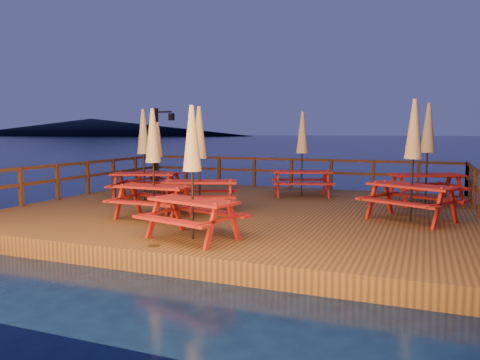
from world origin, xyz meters
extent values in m
plane|color=black|center=(0.00, 0.00, 0.00)|extent=(500.00, 500.00, 0.00)
cube|color=#422D15|center=(0.00, 0.00, 0.20)|extent=(12.00, 10.00, 0.40)
cylinder|color=#3B2512|center=(-5.60, 4.60, -0.30)|extent=(0.24, 0.24, 1.40)
cylinder|color=#3B2512|center=(0.00, -4.60, -0.30)|extent=(0.24, 0.24, 1.40)
cylinder|color=#3B2512|center=(0.00, 4.60, -0.30)|extent=(0.24, 0.24, 1.40)
cylinder|color=#3B2512|center=(5.60, 4.60, -0.30)|extent=(0.24, 0.24, 1.40)
cube|color=#3B2512|center=(0.00, 4.85, 1.45)|extent=(11.70, 0.06, 0.09)
cube|color=#3B2512|center=(0.00, 4.85, 1.01)|extent=(11.70, 0.06, 0.09)
cube|color=#3B2512|center=(-4.68, 4.85, 0.95)|extent=(0.10, 0.10, 1.10)
cube|color=#3B2512|center=(0.00, 4.85, 0.95)|extent=(0.10, 0.10, 1.10)
cube|color=#3B2512|center=(4.68, 4.85, 0.95)|extent=(0.10, 0.10, 1.10)
cube|color=#3B2512|center=(-5.85, 0.00, 1.45)|extent=(0.06, 9.70, 0.09)
cube|color=#3B2512|center=(-5.85, 0.00, 1.01)|extent=(0.06, 9.70, 0.09)
cube|color=#3B2512|center=(-5.85, 0.00, 0.95)|extent=(0.10, 0.10, 1.10)
cube|color=#3B2512|center=(-5.85, 3.88, 0.95)|extent=(0.10, 0.10, 1.10)
cube|color=#3B2512|center=(5.85, 3.88, 0.95)|extent=(0.10, 0.10, 1.10)
cube|color=black|center=(-5.55, 4.55, 1.90)|extent=(0.12, 0.12, 3.00)
cube|color=black|center=(-5.20, 4.55, 3.25)|extent=(0.70, 0.06, 0.06)
cube|color=black|center=(-4.85, 4.55, 3.05)|extent=(0.18, 0.18, 0.28)
sphere|color=#F3C761|center=(-4.85, 4.55, 3.05)|extent=(0.14, 0.14, 0.14)
ellipsoid|color=black|center=(-160.00, 190.00, 4.50)|extent=(180.00, 84.00, 9.00)
cube|color=maroon|center=(-1.45, -2.24, 1.16)|extent=(1.85, 0.76, 0.05)
cube|color=maroon|center=(-1.44, -1.63, 0.86)|extent=(1.84, 0.34, 0.05)
cube|color=maroon|center=(-1.47, -2.85, 0.86)|extent=(1.84, 0.34, 0.05)
cube|color=maroon|center=(-2.21, -1.88, 0.78)|extent=(0.06, 0.10, 0.76)
cube|color=maroon|center=(-2.23, -2.56, 0.78)|extent=(0.06, 0.10, 0.76)
cube|color=maroon|center=(-0.68, -1.93, 0.78)|extent=(0.06, 0.10, 0.76)
cube|color=maroon|center=(-0.70, -2.60, 0.78)|extent=(0.06, 0.10, 0.76)
cylinder|color=black|center=(-1.45, -2.24, 1.67)|extent=(0.04, 0.04, 2.55)
cone|color=tan|center=(-1.45, -2.24, 2.39)|extent=(0.37, 0.37, 1.27)
sphere|color=black|center=(-1.45, -2.24, 2.98)|extent=(0.07, 0.07, 0.07)
cube|color=maroon|center=(0.90, 2.82, 1.19)|extent=(2.03, 1.35, 0.05)
cube|color=maroon|center=(0.68, 3.41, 0.87)|extent=(1.87, 0.93, 0.05)
cube|color=maroon|center=(1.12, 2.23, 0.87)|extent=(1.87, 0.93, 0.05)
cube|color=maroon|center=(0.04, 2.87, 0.79)|extent=(0.10, 0.12, 0.79)
cube|color=maroon|center=(0.28, 2.22, 0.79)|extent=(0.10, 0.12, 0.79)
cube|color=maroon|center=(1.52, 3.42, 0.79)|extent=(0.10, 0.12, 0.79)
cube|color=maroon|center=(1.76, 2.77, 0.79)|extent=(0.10, 0.12, 0.79)
cylinder|color=black|center=(0.90, 2.82, 1.71)|extent=(0.05, 0.05, 2.62)
cone|color=tan|center=(0.90, 2.82, 2.45)|extent=(0.38, 0.38, 1.31)
sphere|color=black|center=(0.90, 2.82, 3.06)|extent=(0.07, 0.07, 0.07)
cube|color=maroon|center=(0.42, -3.85, 1.15)|extent=(1.93, 1.16, 0.05)
cube|color=maroon|center=(0.58, -3.27, 0.85)|extent=(1.81, 0.76, 0.05)
cube|color=maroon|center=(0.26, -4.43, 0.85)|extent=(1.81, 0.76, 0.05)
cube|color=maroon|center=(-0.21, -3.33, 0.78)|extent=(0.08, 0.11, 0.75)
cube|color=maroon|center=(-0.39, -3.97, 0.78)|extent=(0.08, 0.11, 0.75)
cube|color=maroon|center=(1.23, -3.73, 0.78)|extent=(0.08, 0.11, 0.75)
cube|color=maroon|center=(1.06, -4.37, 0.78)|extent=(0.08, 0.11, 0.75)
cylinder|color=black|center=(0.42, -3.85, 1.65)|extent=(0.04, 0.04, 2.50)
cone|color=tan|center=(0.42, -3.85, 2.35)|extent=(0.36, 0.36, 1.25)
sphere|color=black|center=(0.42, -3.85, 2.94)|extent=(0.07, 0.07, 0.07)
cube|color=maroon|center=(4.62, 2.55, 1.24)|extent=(2.15, 1.62, 0.06)
cube|color=maroon|center=(4.31, 3.15, 0.90)|extent=(1.94, 1.20, 0.06)
cube|color=maroon|center=(4.93, 1.96, 0.90)|extent=(1.94, 1.20, 0.06)
cube|color=maroon|center=(3.70, 2.50, 0.82)|extent=(0.11, 0.13, 0.84)
cube|color=maroon|center=(4.04, 1.84, 0.82)|extent=(0.11, 0.13, 0.84)
cube|color=maroon|center=(5.20, 3.27, 0.82)|extent=(0.11, 0.13, 0.84)
cube|color=maroon|center=(5.54, 2.61, 0.82)|extent=(0.11, 0.13, 0.84)
cylinder|color=black|center=(4.62, 2.55, 1.80)|extent=(0.05, 0.05, 2.80)
cone|color=tan|center=(4.62, 2.55, 2.58)|extent=(0.40, 0.40, 1.40)
sphere|color=black|center=(4.62, 2.55, 3.23)|extent=(0.08, 0.08, 0.08)
cube|color=maroon|center=(-0.81, -1.08, 1.19)|extent=(2.04, 1.38, 0.05)
cube|color=maroon|center=(-1.04, -0.49, 0.87)|extent=(1.87, 0.97, 0.05)
cube|color=maroon|center=(-0.58, -1.67, 0.87)|extent=(1.87, 0.97, 0.05)
cube|color=maroon|center=(-1.68, -1.04, 0.80)|extent=(0.10, 0.12, 0.79)
cube|color=maroon|center=(-1.42, -1.69, 0.80)|extent=(0.10, 0.12, 0.79)
cube|color=maroon|center=(-0.20, -0.46, 0.80)|extent=(0.10, 0.12, 0.79)
cube|color=maroon|center=(0.05, -1.11, 0.80)|extent=(0.10, 0.12, 0.79)
cylinder|color=black|center=(-0.81, -1.08, 1.72)|extent=(0.05, 0.05, 2.64)
cone|color=tan|center=(-0.81, -1.08, 2.46)|extent=(0.38, 0.38, 1.32)
sphere|color=black|center=(-0.81, -1.08, 3.07)|extent=(0.07, 0.07, 0.07)
cube|color=maroon|center=(-3.33, 0.21, 1.20)|extent=(2.05, 1.28, 0.05)
cube|color=maroon|center=(-3.52, 0.82, 0.88)|extent=(1.92, 0.85, 0.05)
cube|color=maroon|center=(-3.14, -0.40, 0.88)|extent=(1.92, 0.85, 0.05)
cube|color=maroon|center=(-4.19, 0.31, 0.80)|extent=(0.09, 0.12, 0.80)
cube|color=maroon|center=(-3.99, -0.36, 0.80)|extent=(0.09, 0.12, 0.80)
cube|color=maroon|center=(-2.67, 0.78, 0.80)|extent=(0.09, 0.12, 0.80)
cube|color=maroon|center=(-2.46, 0.11, 0.80)|extent=(0.09, 0.12, 0.80)
cylinder|color=black|center=(-3.33, 0.21, 1.73)|extent=(0.05, 0.05, 2.66)
cone|color=tan|center=(-3.33, 0.21, 2.47)|extent=(0.38, 0.38, 1.33)
sphere|color=black|center=(-3.33, 0.21, 3.09)|extent=(0.07, 0.07, 0.07)
cube|color=maroon|center=(4.30, -0.31, 1.22)|extent=(2.11, 1.59, 0.05)
cube|color=maroon|center=(4.61, 0.27, 0.89)|extent=(1.89, 1.18, 0.05)
cube|color=maroon|center=(4.00, -0.90, 0.89)|extent=(1.89, 1.18, 0.05)
cube|color=maroon|center=(3.74, 0.39, 0.81)|extent=(0.11, 0.13, 0.82)
cube|color=maroon|center=(3.41, -0.25, 0.81)|extent=(0.11, 0.13, 0.82)
cube|color=maroon|center=(5.20, -0.37, 0.81)|extent=(0.11, 0.13, 0.82)
cube|color=maroon|center=(4.87, -1.01, 0.81)|extent=(0.11, 0.13, 0.82)
cylinder|color=black|center=(4.30, -0.31, 1.77)|extent=(0.05, 0.05, 2.74)
cone|color=tan|center=(4.30, -0.31, 2.54)|extent=(0.39, 0.39, 1.37)
sphere|color=black|center=(4.30, -0.31, 3.17)|extent=(0.08, 0.08, 0.08)
cube|color=maroon|center=(-3.78, 1.75, 1.10)|extent=(1.79, 1.14, 0.05)
cube|color=maroon|center=(-3.60, 2.28, 0.82)|extent=(1.67, 0.77, 0.05)
cube|color=maroon|center=(-3.95, 1.23, 0.82)|extent=(1.67, 0.77, 0.05)
cube|color=maroon|center=(-4.34, 2.26, 0.75)|extent=(0.08, 0.11, 0.70)
cube|color=maroon|center=(-4.53, 1.68, 0.75)|extent=(0.08, 0.11, 0.70)
cube|color=maroon|center=(-3.02, 1.83, 0.75)|extent=(0.08, 0.11, 0.70)
cube|color=maroon|center=(-3.21, 1.24, 0.75)|extent=(0.08, 0.11, 0.70)
cylinder|color=black|center=(-3.78, 1.75, 1.56)|extent=(0.04, 0.04, 2.32)
cone|color=tan|center=(-3.78, 1.75, 2.21)|extent=(0.33, 0.33, 1.16)
sphere|color=black|center=(-3.78, 1.75, 2.75)|extent=(0.06, 0.06, 0.06)
camera|label=1|loc=(4.56, -11.81, 2.49)|focal=35.00mm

